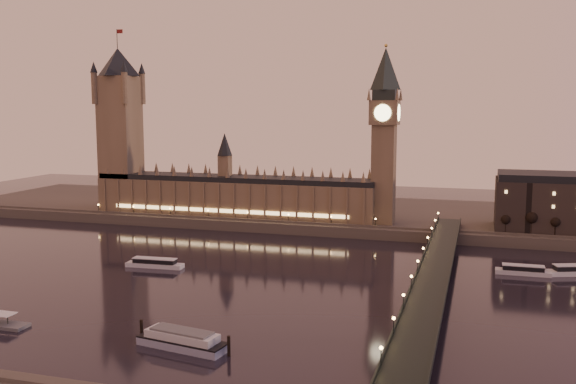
{
  "coord_description": "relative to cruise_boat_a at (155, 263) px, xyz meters",
  "views": [
    {
      "loc": [
        108.55,
        -252.3,
        74.8
      ],
      "look_at": [
        21.56,
        35.0,
        34.46
      ],
      "focal_mm": 40.0,
      "sensor_mm": 36.0,
      "label": 1
    }
  ],
  "objects": [
    {
      "name": "westminster_bridge",
      "position": [
        127.41,
        -9.33,
        3.58
      ],
      "size": [
        13.2,
        260.0,
        15.3
      ],
      "color": "black",
      "rests_on": "ground"
    },
    {
      "name": "ground",
      "position": [
        35.8,
        -9.33,
        -1.94
      ],
      "size": [
        700.0,
        700.0,
        0.0
      ],
      "primitive_type": "plane",
      "color": "black",
      "rests_on": "ground"
    },
    {
      "name": "far_embankment",
      "position": [
        65.8,
        155.67,
        1.06
      ],
      "size": [
        560.0,
        130.0,
        6.0
      ],
      "primitive_type": "cube",
      "color": "#423D35",
      "rests_on": "ground"
    },
    {
      "name": "bare_tree_0",
      "position": [
        156.46,
        99.67,
        12.31
      ],
      "size": [
        5.45,
        5.45,
        11.08
      ],
      "color": "black",
      "rests_on": "ground"
    },
    {
      "name": "bare_tree_2",
      "position": [
        185.11,
        99.67,
        12.31
      ],
      "size": [
        5.45,
        5.45,
        11.08
      ],
      "color": "black",
      "rests_on": "ground"
    },
    {
      "name": "victoria_tower",
      "position": [
        -84.2,
        111.67,
        63.85
      ],
      "size": [
        31.68,
        31.68,
        118.0
      ],
      "color": "brown",
      "rests_on": "ground"
    },
    {
      "name": "bare_tree_1",
      "position": [
        170.79,
        99.67,
        12.31
      ],
      "size": [
        5.45,
        5.45,
        11.08
      ],
      "color": "black",
      "rests_on": "ground"
    },
    {
      "name": "cruise_boat_a",
      "position": [
        0.0,
        0.0,
        0.0
      ],
      "size": [
        27.78,
        7.64,
        4.39
      ],
      "rotation": [
        0.0,
        0.0,
        0.06
      ],
      "color": "silver",
      "rests_on": "ground"
    },
    {
      "name": "moored_barge",
      "position": [
        57.35,
        -88.01,
        0.71
      ],
      "size": [
        33.67,
        13.08,
        6.26
      ],
      "rotation": [
        0.0,
        0.0,
        -0.17
      ],
      "color": "#9099B7",
      "rests_on": "ground"
    },
    {
      "name": "cruise_boat_c",
      "position": [
        185.76,
        41.92,
        0.12
      ],
      "size": [
        24.12,
        13.86,
        4.67
      ],
      "rotation": [
        0.0,
        0.0,
        0.35
      ],
      "color": "silver",
      "rests_on": "ground"
    },
    {
      "name": "palace_of_westminster",
      "position": [
        -4.33,
        111.66,
        19.77
      ],
      "size": [
        180.0,
        26.62,
        52.0
      ],
      "color": "brown",
      "rests_on": "ground"
    },
    {
      "name": "big_ben",
      "position": [
        89.78,
        111.66,
        62.02
      ],
      "size": [
        17.68,
        17.68,
        104.0
      ],
      "color": "brown",
      "rests_on": "ground"
    },
    {
      "name": "cruise_boat_b",
      "position": [
        164.14,
        36.0,
        -0.01
      ],
      "size": [
        23.71,
        6.11,
        4.37
      ],
      "rotation": [
        0.0,
        0.0,
        0.01
      ],
      "color": "silver",
      "rests_on": "ground"
    }
  ]
}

